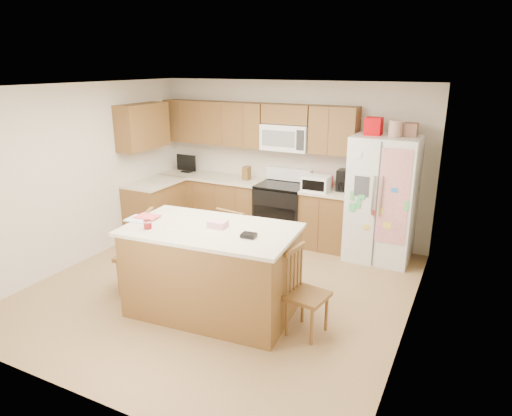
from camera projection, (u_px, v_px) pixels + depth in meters
The scene contains 9 objects.
ground at pixel (222, 288), 5.83m from camera, with size 4.50×4.50×0.00m, color olive.
room_shell at pixel (219, 179), 5.39m from camera, with size 4.60×4.60×2.52m.
cabinetry at pixel (224, 180), 7.50m from camera, with size 3.36×1.56×2.15m.
stove at pixel (282, 211), 7.34m from camera, with size 0.76×0.65×1.13m.
refrigerator at pixel (382, 198), 6.49m from camera, with size 0.90×0.79×2.04m.
island at pixel (212, 270), 5.14m from camera, with size 2.00×1.23×1.11m.
windsor_chair_left at pixel (138, 254), 5.64m from camera, with size 0.56×0.57×1.04m.
windsor_chair_back at pixel (238, 248), 5.85m from camera, with size 0.50×0.48×1.02m.
windsor_chair_right at pixel (305, 294), 4.74m from camera, with size 0.44×0.46×0.95m.
Camera 1 is at (2.73, -4.51, 2.73)m, focal length 32.00 mm.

